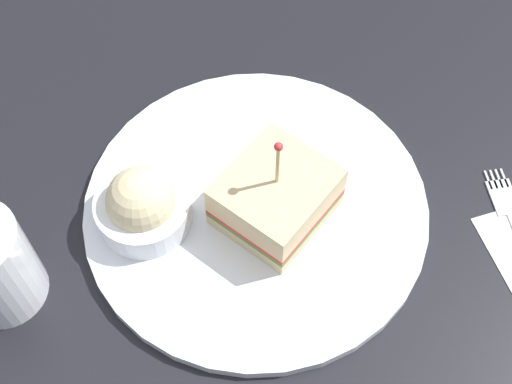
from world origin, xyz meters
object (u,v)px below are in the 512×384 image
Objects in this scene: plate at (256,207)px; sandwich_half_center at (276,197)px; fork at (510,214)px; coleslaw_bowl at (142,204)px.

sandwich_half_center reaches higher than plate.
plate is 2.52× the size of sandwich_half_center.
sandwich_half_center is 0.90× the size of fork.
sandwich_half_center is 11.07cm from coleslaw_bowl.
fork is (-3.79, -31.26, -3.05)cm from coleslaw_bowl.
coleslaw_bowl is at bearing 84.21° from sandwich_half_center.
coleslaw_bowl reaches higher than fork.
plate is 22.09cm from fork.
sandwich_half_center reaches higher than fork.
coleslaw_bowl is at bearing 89.47° from plate.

